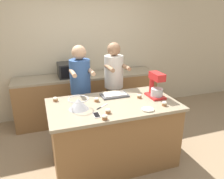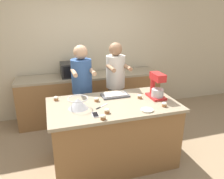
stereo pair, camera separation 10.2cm
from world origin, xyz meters
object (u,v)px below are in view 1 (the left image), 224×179
at_px(stand_mixer, 156,87).
at_px(mixing_bowl, 79,103).
at_px(cupcake_5, 97,100).
at_px(cell_phone, 97,115).
at_px(microwave_oven, 70,70).
at_px(cupcake_3, 108,111).
at_px(cupcake_4, 139,96).
at_px(small_plate, 148,109).
at_px(knife, 102,107).
at_px(cupcake_0, 164,104).
at_px(baking_tray, 115,95).
at_px(cupcake_1, 55,99).
at_px(person_right, 114,87).
at_px(cupcake_2, 105,117).
at_px(person_left, 81,92).

height_order(stand_mixer, mixing_bowl, stand_mixer).
bearing_deg(cupcake_5, cell_phone, -105.49).
distance_m(mixing_bowl, cupcake_5, 0.32).
bearing_deg(microwave_oven, cupcake_3, -84.31).
height_order(cupcake_4, cupcake_5, same).
distance_m(mixing_bowl, small_plate, 0.87).
bearing_deg(knife, cupcake_5, 93.35).
xyz_separation_m(microwave_oven, cupcake_0, (0.94, -1.81, -0.10)).
relative_size(stand_mixer, small_plate, 2.26).
bearing_deg(baking_tray, cupcake_3, -117.53).
bearing_deg(mixing_bowl, cell_phone, -57.15).
distance_m(stand_mixer, cupcake_1, 1.42).
bearing_deg(mixing_bowl, cupcake_5, 29.80).
bearing_deg(cupcake_5, stand_mixer, -7.41).
bearing_deg(person_right, baking_tray, -108.65).
height_order(stand_mixer, microwave_oven, stand_mixer).
height_order(cupcake_2, cupcake_4, same).
relative_size(cupcake_0, cupcake_5, 1.00).
xyz_separation_m(person_left, microwave_oven, (-0.05, 0.74, 0.19)).
bearing_deg(person_right, small_plate, -87.34).
xyz_separation_m(person_left, cupcake_2, (0.04, -1.19, 0.09)).
relative_size(stand_mixer, baking_tray, 0.92).
distance_m(cupcake_0, cupcake_4, 0.40).
height_order(cupcake_1, cupcake_2, same).
relative_size(cupcake_1, cupcake_3, 1.00).
bearing_deg(cell_phone, mixing_bowl, 122.85).
bearing_deg(cupcake_5, cupcake_1, 159.12).
xyz_separation_m(mixing_bowl, cupcake_5, (0.28, 0.16, -0.05)).
bearing_deg(knife, cell_phone, -120.51).
distance_m(stand_mixer, cupcake_5, 0.87).
relative_size(mixing_bowl, cupcake_3, 4.05).
xyz_separation_m(person_left, cupcake_3, (0.13, -1.04, 0.09)).
relative_size(mixing_bowl, cupcake_5, 4.05).
height_order(cell_phone, knife, cell_phone).
bearing_deg(small_plate, knife, 151.82).
height_order(baking_tray, cell_phone, baking_tray).
xyz_separation_m(baking_tray, knife, (-0.29, -0.32, -0.02)).
relative_size(person_right, cupcake_3, 24.91).
xyz_separation_m(mixing_bowl, cupcake_1, (-0.25, 0.36, -0.05)).
height_order(baking_tray, cupcake_2, cupcake_2).
distance_m(cupcake_3, cupcake_4, 0.66).
xyz_separation_m(person_right, cupcake_3, (-0.44, -1.04, 0.08)).
relative_size(baking_tray, microwave_oven, 0.89).
bearing_deg(cupcake_3, cupcake_5, 94.97).
height_order(cell_phone, cupcake_1, cupcake_1).
distance_m(mixing_bowl, microwave_oven, 1.54).
bearing_deg(cupcake_2, knife, 79.26).
distance_m(knife, cupcake_1, 0.68).
bearing_deg(cupcake_3, stand_mixer, 19.50).
relative_size(small_plate, knife, 0.85).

